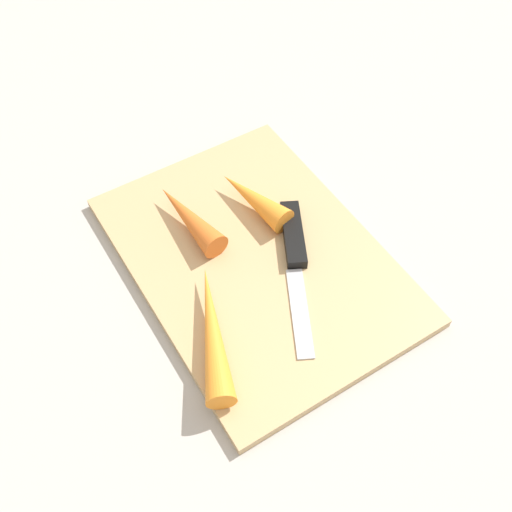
# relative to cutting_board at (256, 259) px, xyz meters

# --- Properties ---
(ground_plane) EXTENTS (1.40, 1.40, 0.00)m
(ground_plane) POSITION_rel_cutting_board_xyz_m (0.00, 0.00, -0.01)
(ground_plane) COLOR #ADA8A0
(cutting_board) EXTENTS (0.36, 0.26, 0.01)m
(cutting_board) POSITION_rel_cutting_board_xyz_m (0.00, 0.00, 0.00)
(cutting_board) COLOR tan
(cutting_board) RESTS_ON ground_plane
(knife) EXTENTS (0.19, 0.11, 0.01)m
(knife) POSITION_rel_cutting_board_xyz_m (0.01, 0.04, 0.01)
(knife) COLOR #B7B7BC
(knife) RESTS_ON cutting_board
(carrot_medium) EXTENTS (0.11, 0.04, 0.03)m
(carrot_medium) POSITION_rel_cutting_board_xyz_m (-0.08, -0.04, 0.02)
(carrot_medium) COLOR orange
(carrot_medium) RESTS_ON cutting_board
(carrot_longest) EXTENTS (0.15, 0.09, 0.03)m
(carrot_longest) POSITION_rel_cutting_board_xyz_m (0.07, -0.09, 0.02)
(carrot_longest) COLOR orange
(carrot_longest) RESTS_ON cutting_board
(carrot_shortest) EXTENTS (0.11, 0.05, 0.03)m
(carrot_shortest) POSITION_rel_cutting_board_xyz_m (-0.06, 0.04, 0.02)
(carrot_shortest) COLOR orange
(carrot_shortest) RESTS_ON cutting_board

